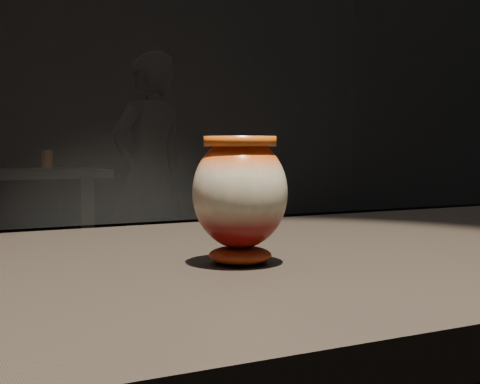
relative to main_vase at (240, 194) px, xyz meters
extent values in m
cube|color=black|center=(-0.07, 0.05, -0.11)|extent=(2.00, 0.80, 0.05)
ellipsoid|color=maroon|center=(0.00, 0.00, -0.08)|extent=(0.09, 0.09, 0.02)
ellipsoid|color=beige|center=(0.00, 0.00, 0.00)|extent=(0.14, 0.14, 0.14)
cylinder|color=#E95315|center=(0.00, 0.00, 0.07)|extent=(0.11, 0.11, 0.01)
cube|color=black|center=(0.65, 3.57, -0.56)|extent=(0.08, 0.50, 0.85)
cylinder|color=brown|center=(0.46, 3.59, -0.03)|extent=(0.07, 0.07, 0.12)
imported|color=black|center=(1.16, 3.63, -0.14)|extent=(0.72, 0.59, 1.69)
camera|label=1|loc=(-0.38, -0.75, 0.06)|focal=50.00mm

